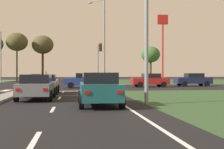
# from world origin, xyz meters

# --- Properties ---
(ground_plane) EXTENTS (200.00, 200.00, 0.00)m
(ground_plane) POSITION_xyz_m (0.00, 30.00, 0.00)
(ground_plane) COLOR black
(grass_verge_far_right) EXTENTS (35.00, 35.00, 0.01)m
(grass_verge_far_right) POSITION_xyz_m (25.50, 54.50, 0.00)
(grass_verge_far_right) COLOR #2D4C28
(grass_verge_far_right) RESTS_ON ground
(median_island_far) EXTENTS (1.20, 36.00, 0.14)m
(median_island_far) POSITION_xyz_m (0.00, 55.00, 0.07)
(median_island_far) COLOR gray
(median_island_far) RESTS_ON ground
(lane_dash_near) EXTENTS (0.14, 2.00, 0.01)m
(lane_dash_near) POSITION_xyz_m (3.50, 3.62, 0.01)
(lane_dash_near) COLOR silver
(lane_dash_near) RESTS_ON ground
(lane_dash_second) EXTENTS (0.14, 2.00, 0.01)m
(lane_dash_second) POSITION_xyz_m (3.50, 9.62, 0.01)
(lane_dash_second) COLOR silver
(lane_dash_second) RESTS_ON ground
(lane_dash_third) EXTENTS (0.14, 2.00, 0.01)m
(lane_dash_third) POSITION_xyz_m (3.50, 15.62, 0.01)
(lane_dash_third) COLOR silver
(lane_dash_third) RESTS_ON ground
(lane_dash_fourth) EXTENTS (0.14, 2.00, 0.01)m
(lane_dash_fourth) POSITION_xyz_m (3.50, 21.62, 0.01)
(lane_dash_fourth) COLOR silver
(lane_dash_fourth) RESTS_ON ground
(edge_line_right) EXTENTS (0.14, 24.00, 0.01)m
(edge_line_right) POSITION_xyz_m (6.85, 12.00, 0.01)
(edge_line_right) COLOR silver
(edge_line_right) RESTS_ON ground
(stop_bar_near) EXTENTS (6.40, 0.50, 0.01)m
(stop_bar_near) POSITION_xyz_m (3.80, 23.00, 0.01)
(stop_bar_near) COLOR silver
(stop_bar_near) RESTS_ON ground
(crosswalk_bar_fifth) EXTENTS (0.70, 2.80, 0.01)m
(crosswalk_bar_fifth) POSITION_xyz_m (-1.80, 24.80, 0.01)
(crosswalk_bar_fifth) COLOR silver
(crosswalk_bar_fifth) RESTS_ON ground
(crosswalk_bar_sixth) EXTENTS (0.70, 2.80, 0.01)m
(crosswalk_bar_sixth) POSITION_xyz_m (-0.65, 24.80, 0.01)
(crosswalk_bar_sixth) COLOR silver
(crosswalk_bar_sixth) RESTS_ON ground
(car_white_near) EXTENTS (2.05, 4.60, 1.48)m
(car_white_near) POSITION_xyz_m (-2.27, 50.51, 0.76)
(car_white_near) COLOR silver
(car_white_near) RESTS_ON ground
(car_beige_second) EXTENTS (1.99, 4.52, 1.49)m
(car_beige_second) POSITION_xyz_m (2.20, 20.06, 0.76)
(car_beige_second) COLOR #BCAD8E
(car_beige_second) RESTS_ON ground
(car_grey_third) EXTENTS (2.08, 4.62, 1.51)m
(car_grey_third) POSITION_xyz_m (2.17, 14.85, 0.77)
(car_grey_third) COLOR slate
(car_grey_third) RESTS_ON ground
(car_teal_fourth) EXTENTS (2.02, 4.34, 1.61)m
(car_teal_fourth) POSITION_xyz_m (5.64, 10.93, 0.82)
(car_teal_fourth) COLOR #19565B
(car_teal_fourth) RESTS_ON ground
(car_navy_fifth) EXTENTS (4.43, 1.99, 1.60)m
(car_navy_fifth) POSITION_xyz_m (18.98, 31.56, 0.81)
(car_navy_fifth) COLOR #161E47
(car_navy_fifth) RESTS_ON ground
(car_blue_sixth) EXTENTS (4.40, 1.96, 1.60)m
(car_blue_sixth) POSITION_xyz_m (5.48, 29.00, 0.81)
(car_blue_sixth) COLOR navy
(car_blue_sixth) RESTS_ON ground
(car_red_seventh) EXTENTS (4.30, 1.99, 1.56)m
(car_red_seventh) POSITION_xyz_m (13.16, 30.10, 0.80)
(car_red_seventh) COLOR #A31919
(car_red_seventh) RESTS_ON ground
(traffic_signal_far_right) EXTENTS (0.32, 4.47, 5.51)m
(traffic_signal_far_right) POSITION_xyz_m (7.60, 34.99, 3.79)
(traffic_signal_far_right) COLOR gray
(traffic_signal_far_right) RESTS_ON ground
(street_lamp_near) EXTENTS (2.49, 0.39, 8.42)m
(street_lamp_near) POSITION_xyz_m (7.83, 11.23, 4.76)
(street_lamp_near) COLOR gray
(street_lamp_near) RESTS_ON ground
(street_lamp_second) EXTENTS (2.04, 1.73, 10.64)m
(street_lamp_second) POSITION_xyz_m (7.91, 32.53, 5.90)
(street_lamp_second) COLOR gray
(street_lamp_second) RESTS_ON ground
(street_lamp_third) EXTENTS (0.83, 1.81, 8.72)m
(street_lamp_third) POSITION_xyz_m (-8.10, 49.25, 4.87)
(street_lamp_third) COLOR gray
(street_lamp_third) RESTS_ON ground
(pedestrian_at_median) EXTENTS (0.34, 0.34, 1.91)m
(pedestrian_at_median) POSITION_xyz_m (-0.02, 44.00, 1.31)
(pedestrian_at_median) COLOR maroon
(pedestrian_at_median) RESTS_ON median_island_far
(fastfood_pole_sign) EXTENTS (1.80, 0.40, 11.46)m
(fastfood_pole_sign) POSITION_xyz_m (19.27, 45.23, 8.37)
(fastfood_pole_sign) COLOR red
(fastfood_pole_sign) RESTS_ON ground
(treeline_fourth) EXTENTS (4.23, 4.23, 9.60)m
(treeline_fourth) POSITION_xyz_m (-6.79, 57.05, 7.76)
(treeline_fourth) COLOR #423323
(treeline_fourth) RESTS_ON ground
(treeline_fifth) EXTENTS (4.46, 4.46, 9.44)m
(treeline_fifth) POSITION_xyz_m (-2.07, 59.59, 7.47)
(treeline_fifth) COLOR #423323
(treeline_fifth) RESTS_ON ground
(treeline_sixth) EXTENTS (3.89, 3.89, 7.11)m
(treeline_sixth) POSITION_xyz_m (19.97, 55.90, 5.40)
(treeline_sixth) COLOR #423323
(treeline_sixth) RESTS_ON ground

